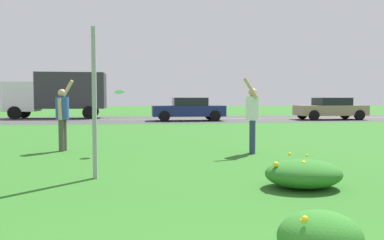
{
  "coord_description": "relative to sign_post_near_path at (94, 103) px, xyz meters",
  "views": [
    {
      "loc": [
        -0.19,
        -1.04,
        1.38
      ],
      "look_at": [
        0.9,
        6.85,
        0.95
      ],
      "focal_mm": 36.47,
      "sensor_mm": 36.0,
      "label": 1
    }
  ],
  "objects": [
    {
      "name": "ground_plane",
      "position": [
        0.93,
        6.82,
        -1.3
      ],
      "size": [
        120.0,
        120.0,
        0.0
      ],
      "primitive_type": "plane",
      "color": "#2D6B23"
    },
    {
      "name": "highway_strip",
      "position": [
        0.93,
        19.48,
        -1.3
      ],
      "size": [
        120.0,
        9.32,
        0.01
      ],
      "primitive_type": "cube",
      "color": "#424244",
      "rests_on": "ground"
    },
    {
      "name": "highway_center_stripe",
      "position": [
        0.93,
        19.48,
        -1.29
      ],
      "size": [
        120.0,
        0.16,
        0.0
      ],
      "primitive_type": "cube",
      "color": "yellow",
      "rests_on": "ground"
    },
    {
      "name": "daylily_clump_front_center",
      "position": [
        2.25,
        -3.84,
        -1.08
      ],
      "size": [
        0.72,
        0.64,
        0.45
      ],
      "color": "#2D7526",
      "rests_on": "ground"
    },
    {
      "name": "daylily_clump_front_left",
      "position": [
        3.28,
        -1.18,
        -1.08
      ],
      "size": [
        1.21,
        1.08,
        0.48
      ],
      "color": "#2D7526",
      "rests_on": "ground"
    },
    {
      "name": "sign_post_near_path",
      "position": [
        0.0,
        0.0,
        0.0
      ],
      "size": [
        0.07,
        0.1,
        2.61
      ],
      "color": "#93969B",
      "rests_on": "ground"
    },
    {
      "name": "person_thrower_blue_shirt",
      "position": [
        -1.23,
        3.75,
        -0.32
      ],
      "size": [
        0.46,
        0.52,
        1.89
      ],
      "color": "#2D4C9E",
      "rests_on": "ground"
    },
    {
      "name": "person_catcher_white_shirt",
      "position": [
        3.59,
        2.61,
        -0.31
      ],
      "size": [
        0.47,
        0.52,
        1.9
      ],
      "color": "silver",
      "rests_on": "ground"
    },
    {
      "name": "frisbee_pale_blue",
      "position": [
        0.29,
        3.1,
        0.25
      ],
      "size": [
        0.26,
        0.25,
        0.13
      ],
      "color": "#ADD6E5"
    },
    {
      "name": "car_tan_leftmost",
      "position": [
        13.37,
        17.38,
        -0.56
      ],
      "size": [
        4.5,
        2.0,
        1.45
      ],
      "color": "#937F60",
      "rests_on": "ground"
    },
    {
      "name": "car_navy_center_left",
      "position": [
        3.89,
        17.38,
        -0.56
      ],
      "size": [
        4.5,
        2.0,
        1.45
      ],
      "color": "navy",
      "rests_on": "ground"
    },
    {
      "name": "box_truck_white",
      "position": [
        -4.77,
        21.57,
        0.5
      ],
      "size": [
        6.7,
        2.46,
        3.2
      ],
      "color": "silver",
      "rests_on": "ground"
    }
  ]
}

